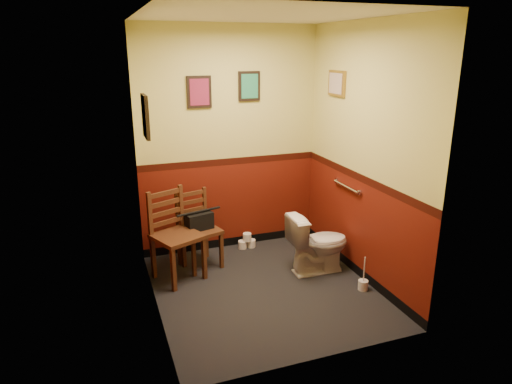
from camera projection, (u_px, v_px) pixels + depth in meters
floor at (264, 289)px, 4.79m from camera, size 2.20×2.40×0.00m
ceiling at (266, 15)px, 3.98m from camera, size 2.20×2.40×0.00m
wall_back at (229, 142)px, 5.47m from camera, size 2.20×0.00×2.70m
wall_front at (323, 202)px, 3.31m from camera, size 2.20×0.00×2.70m
wall_left at (149, 175)px, 4.03m from camera, size 0.00×2.40×2.70m
wall_right at (363, 156)px, 4.74m from camera, size 0.00×2.40×2.70m
grab_bar at (346, 187)px, 5.08m from camera, size 0.05×0.56×0.06m
framed_print_back_a at (199, 92)px, 5.16m from camera, size 0.28×0.04×0.36m
framed_print_back_b at (249, 86)px, 5.33m from camera, size 0.26×0.04×0.34m
framed_print_left at (146, 117)px, 3.98m from camera, size 0.04×0.30×0.38m
framed_print_right at (337, 83)px, 5.07m from camera, size 0.04×0.34×0.28m
toilet at (318, 243)px, 5.10m from camera, size 0.70×0.40×0.67m
toilet_brush at (363, 284)px, 4.77m from camera, size 0.10×0.10×0.37m
chair_left at (175, 235)px, 4.91m from camera, size 0.61×0.61×0.99m
chair_right at (198, 229)px, 5.21m from camera, size 0.51×0.51×0.88m
handbag at (199, 221)px, 5.15m from camera, size 0.33×0.23×0.22m
tp_stack at (247, 242)px, 5.78m from camera, size 0.23×0.12×0.20m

